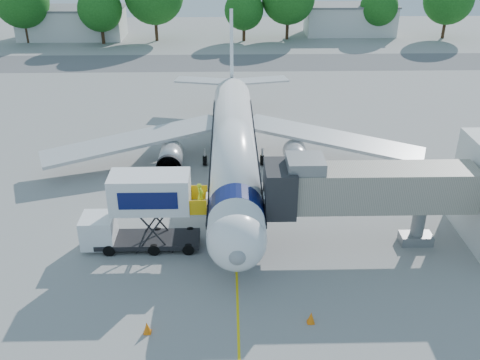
{
  "coord_description": "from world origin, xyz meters",
  "views": [
    {
      "loc": [
        -0.43,
        -37.91,
        20.84
      ],
      "look_at": [
        0.37,
        -3.35,
        3.2
      ],
      "focal_mm": 40.0,
      "sensor_mm": 36.0,
      "label": 1
    }
  ],
  "objects_px": {
    "jet_bridge": "(357,189)",
    "ground_tug": "(282,332)",
    "aircraft": "(234,143)",
    "catering_hiloader": "(142,212)"
  },
  "relations": [
    {
      "from": "ground_tug",
      "to": "catering_hiloader",
      "type": "bearing_deg",
      "value": 132.65
    },
    {
      "from": "jet_bridge",
      "to": "catering_hiloader",
      "type": "relative_size",
      "value": 1.64
    },
    {
      "from": "aircraft",
      "to": "ground_tug",
      "type": "relative_size",
      "value": 9.91
    },
    {
      "from": "catering_hiloader",
      "to": "ground_tug",
      "type": "bearing_deg",
      "value": -47.78
    },
    {
      "from": "aircraft",
      "to": "ground_tug",
      "type": "distance_m",
      "value": 20.78
    },
    {
      "from": "catering_hiloader",
      "to": "ground_tug",
      "type": "distance_m",
      "value": 12.87
    },
    {
      "from": "aircraft",
      "to": "catering_hiloader",
      "type": "distance_m",
      "value": 12.77
    },
    {
      "from": "aircraft",
      "to": "jet_bridge",
      "type": "height_order",
      "value": "aircraft"
    },
    {
      "from": "aircraft",
      "to": "jet_bridge",
      "type": "xyz_separation_m",
      "value": [
        7.99,
        -11.12,
        1.39
      ]
    },
    {
      "from": "jet_bridge",
      "to": "ground_tug",
      "type": "xyz_separation_m",
      "value": [
        -5.71,
        -9.42,
        -3.55
      ]
    }
  ]
}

